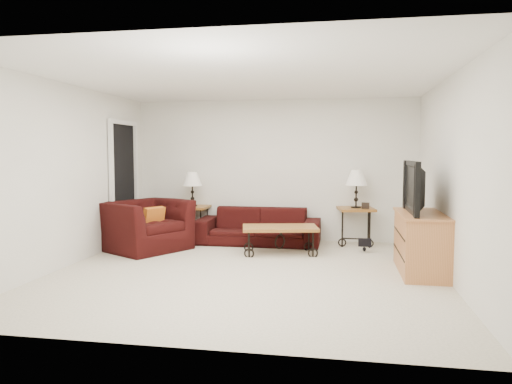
# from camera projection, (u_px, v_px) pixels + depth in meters

# --- Properties ---
(ground) EXTENTS (5.00, 5.00, 0.00)m
(ground) POSITION_uv_depth(u_px,v_px,m) (247.00, 273.00, 6.33)
(ground) COLOR beige
(ground) RESTS_ON ground
(wall_back) EXTENTS (5.00, 0.02, 2.50)m
(wall_back) POSITION_uv_depth(u_px,v_px,m) (273.00, 170.00, 8.68)
(wall_back) COLOR white
(wall_back) RESTS_ON ground
(wall_front) EXTENTS (5.00, 0.02, 2.50)m
(wall_front) POSITION_uv_depth(u_px,v_px,m) (184.00, 192.00, 3.78)
(wall_front) COLOR white
(wall_front) RESTS_ON ground
(wall_left) EXTENTS (0.02, 5.00, 2.50)m
(wall_left) POSITION_uv_depth(u_px,v_px,m) (68.00, 175.00, 6.66)
(wall_left) COLOR white
(wall_left) RESTS_ON ground
(wall_right) EXTENTS (0.02, 5.00, 2.50)m
(wall_right) POSITION_uv_depth(u_px,v_px,m) (452.00, 179.00, 5.80)
(wall_right) COLOR white
(wall_right) RESTS_ON ground
(ceiling) EXTENTS (5.00, 5.00, 0.00)m
(ceiling) POSITION_uv_depth(u_px,v_px,m) (246.00, 78.00, 6.13)
(ceiling) COLOR white
(ceiling) RESTS_ON wall_back
(doorway) EXTENTS (0.08, 0.94, 2.04)m
(doorway) POSITION_uv_depth(u_px,v_px,m) (124.00, 184.00, 8.30)
(doorway) COLOR black
(doorway) RESTS_ON ground
(sofa) EXTENTS (2.09, 0.82, 0.61)m
(sofa) POSITION_uv_depth(u_px,v_px,m) (259.00, 226.00, 8.32)
(sofa) COLOR black
(sofa) RESTS_ON ground
(side_table_left) EXTENTS (0.57, 0.57, 0.61)m
(side_table_left) POSITION_uv_depth(u_px,v_px,m) (193.00, 223.00, 8.71)
(side_table_left) COLOR #945925
(side_table_left) RESTS_ON ground
(side_table_right) EXTENTS (0.67, 0.67, 0.64)m
(side_table_right) POSITION_uv_depth(u_px,v_px,m) (356.00, 226.00, 8.21)
(side_table_right) COLOR #945925
(side_table_right) RESTS_ON ground
(lamp_left) EXTENTS (0.35, 0.35, 0.61)m
(lamp_left) POSITION_uv_depth(u_px,v_px,m) (192.00, 189.00, 8.66)
(lamp_left) COLOR black
(lamp_left) RESTS_ON side_table_left
(lamp_right) EXTENTS (0.41, 0.41, 0.64)m
(lamp_right) POSITION_uv_depth(u_px,v_px,m) (356.00, 189.00, 8.16)
(lamp_right) COLOR black
(lamp_right) RESTS_ON side_table_right
(photo_frame_left) EXTENTS (0.12, 0.04, 0.10)m
(photo_frame_left) POSITION_uv_depth(u_px,v_px,m) (182.00, 204.00, 8.56)
(photo_frame_left) COLOR black
(photo_frame_left) RESTS_ON side_table_left
(photo_frame_right) EXTENTS (0.13, 0.02, 0.11)m
(photo_frame_right) POSITION_uv_depth(u_px,v_px,m) (365.00, 206.00, 8.01)
(photo_frame_right) COLOR black
(photo_frame_right) RESTS_ON side_table_right
(coffee_table) EXTENTS (1.24, 0.84, 0.43)m
(coffee_table) POSITION_uv_depth(u_px,v_px,m) (280.00, 240.00, 7.49)
(coffee_table) COLOR #945925
(coffee_table) RESTS_ON ground
(armchair) EXTENTS (1.53, 1.59, 0.79)m
(armchair) POSITION_uv_depth(u_px,v_px,m) (146.00, 226.00, 7.78)
(armchair) COLOR black
(armchair) RESTS_ON ground
(throw_pillow) EXTENTS (0.26, 0.36, 0.36)m
(throw_pillow) POSITION_uv_depth(u_px,v_px,m) (154.00, 218.00, 7.70)
(throw_pillow) COLOR #C85719
(throw_pillow) RESTS_ON armchair
(tv_stand) EXTENTS (0.54, 1.30, 0.78)m
(tv_stand) POSITION_uv_depth(u_px,v_px,m) (421.00, 243.00, 6.31)
(tv_stand) COLOR #BD7946
(tv_stand) RESTS_ON ground
(television) EXTENTS (0.15, 1.17, 0.67)m
(television) POSITION_uv_depth(u_px,v_px,m) (421.00, 187.00, 6.25)
(television) COLOR black
(television) RESTS_ON tv_stand
(backpack) EXTENTS (0.35, 0.30, 0.40)m
(backpack) POSITION_uv_depth(u_px,v_px,m) (364.00, 239.00, 7.67)
(backpack) COLOR black
(backpack) RESTS_ON ground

